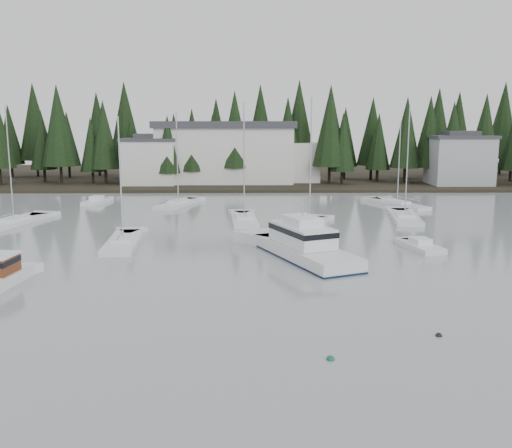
{
  "coord_description": "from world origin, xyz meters",
  "views": [
    {
      "loc": [
        -0.82,
        -21.15,
        11.5
      ],
      "look_at": [
        -0.16,
        28.34,
        2.5
      ],
      "focal_mm": 40.0,
      "sensor_mm": 36.0,
      "label": 1
    }
  ],
  "objects": [
    {
      "name": "far_shore_land",
      "position": [
        0.0,
        97.0,
        0.0
      ],
      "size": [
        240.0,
        54.0,
        1.0
      ],
      "primitive_type": "cube",
      "color": "black",
      "rests_on": "ground"
    },
    {
      "name": "runabout_3",
      "position": [
        -22.3,
        59.04,
        0.13
      ],
      "size": [
        3.05,
        6.55,
        1.42
      ],
      "rotation": [
        0.0,
        0.0,
        1.43
      ],
      "color": "silver",
      "rests_on": "ground"
    },
    {
      "name": "sailboat_9",
      "position": [
        19.55,
        55.77,
        0.06
      ],
      "size": [
        6.81,
        10.97,
        11.71
      ],
      "rotation": [
        0.0,
        0.0,
        2.01
      ],
      "color": "silver",
      "rests_on": "ground"
    },
    {
      "name": "house_east_a",
      "position": [
        36.0,
        78.0,
        4.9
      ],
      "size": [
        10.6,
        8.48,
        9.25
      ],
      "color": "#999EA0",
      "rests_on": "ground"
    },
    {
      "name": "mooring_buoy_green",
      "position": [
        3.16,
        4.97,
        0.0
      ],
      "size": [
        0.42,
        0.42,
        0.42
      ],
      "primitive_type": "sphere",
      "color": "#145933",
      "rests_on": "ground"
    },
    {
      "name": "cabin_cruiser_center",
      "position": [
        3.92,
        25.93,
        0.82
      ],
      "size": [
        8.59,
        13.21,
        5.45
      ],
      "rotation": [
        0.0,
        0.0,
        1.97
      ],
      "color": "silver",
      "rests_on": "ground"
    },
    {
      "name": "sailboat_0",
      "position": [
        -12.64,
        31.44,
        0.06
      ],
      "size": [
        3.53,
        10.36,
        12.45
      ],
      "rotation": [
        0.0,
        0.0,
        1.64
      ],
      "color": "silver",
      "rests_on": "ground"
    },
    {
      "name": "sailboat_11",
      "position": [
        -27.27,
        42.41,
        0.07
      ],
      "size": [
        5.26,
        10.83,
        13.69
      ],
      "rotation": [
        0.0,
        0.0,
        1.34
      ],
      "color": "silver",
      "rests_on": "ground"
    },
    {
      "name": "sailboat_6",
      "position": [
        17.71,
        45.15,
        0.06
      ],
      "size": [
        4.43,
        11.18,
        13.76
      ],
      "rotation": [
        0.0,
        0.0,
        1.43
      ],
      "color": "silver",
      "rests_on": "ground"
    },
    {
      "name": "ground",
      "position": [
        0.0,
        0.0,
        0.0
      ],
      "size": [
        260.0,
        260.0,
        0.0
      ],
      "primitive_type": "plane",
      "color": "gray",
      "rests_on": "ground"
    },
    {
      "name": "sailboat_8",
      "position": [
        5.92,
        40.63,
        0.09
      ],
      "size": [
        5.49,
        8.87,
        14.54
      ],
      "rotation": [
        0.0,
        0.0,
        1.23
      ],
      "color": "silver",
      "rests_on": "ground"
    },
    {
      "name": "sailboat_7",
      "position": [
        -1.31,
        43.66,
        0.07
      ],
      "size": [
        3.41,
        10.1,
        14.24
      ],
      "rotation": [
        0.0,
        0.0,
        1.64
      ],
      "color": "silver",
      "rests_on": "ground"
    },
    {
      "name": "harbor_inn",
      "position": [
        -2.96,
        82.34,
        5.78
      ],
      "size": [
        29.5,
        11.5,
        10.9
      ],
      "color": "silver",
      "rests_on": "ground"
    },
    {
      "name": "mooring_buoy_dark",
      "position": [
        9.48,
        7.98,
        0.0
      ],
      "size": [
        0.37,
        0.37,
        0.37
      ],
      "primitive_type": "sphere",
      "color": "black",
      "rests_on": "ground"
    },
    {
      "name": "runabout_1",
      "position": [
        14.77,
        29.15,
        0.13
      ],
      "size": [
        3.42,
        5.77,
        1.42
      ],
      "rotation": [
        0.0,
        0.0,
        1.81
      ],
      "color": "silver",
      "rests_on": "ground"
    },
    {
      "name": "sailboat_10",
      "position": [
        -10.46,
        56.42,
        0.07
      ],
      "size": [
        5.7,
        10.15,
        13.2
      ],
      "rotation": [
        0.0,
        0.0,
        1.23
      ],
      "color": "silver",
      "rests_on": "ground"
    },
    {
      "name": "house_west",
      "position": [
        -18.0,
        79.0,
        4.65
      ],
      "size": [
        9.54,
        7.42,
        8.75
      ],
      "color": "silver",
      "rests_on": "ground"
    },
    {
      "name": "conifer_treeline",
      "position": [
        0.0,
        86.0,
        0.0
      ],
      "size": [
        200.0,
        22.0,
        20.0
      ],
      "primitive_type": null,
      "color": "black",
      "rests_on": "ground"
    }
  ]
}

